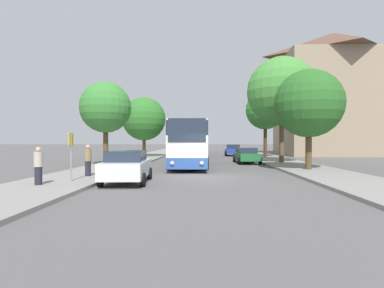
{
  "coord_description": "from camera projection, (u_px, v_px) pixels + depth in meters",
  "views": [
    {
      "loc": [
        -0.25,
        -16.69,
        2.03
      ],
      "look_at": [
        -1.27,
        13.36,
        1.7
      ],
      "focal_mm": 28.0,
      "sensor_mm": 36.0,
      "label": 1
    }
  ],
  "objects": [
    {
      "name": "bus_front",
      "position": [
        189.0,
        143.0,
        24.18
      ],
      "size": [
        3.11,
        12.19,
        3.43
      ],
      "rotation": [
        0.0,
        0.0,
        0.03
      ],
      "color": "#2D519E",
      "rests_on": "ground_plane"
    },
    {
      "name": "parked_car_right_near",
      "position": [
        247.0,
        155.0,
        26.92
      ],
      "size": [
        2.11,
        4.52,
        1.4
      ],
      "rotation": [
        0.0,
        0.0,
        3.18
      ],
      "color": "#236B38",
      "rests_on": "ground_plane"
    },
    {
      "name": "tree_left_near",
      "position": [
        106.0,
        108.0,
        24.24
      ],
      "size": [
        4.12,
        4.12,
        6.64
      ],
      "color": "#513D23",
      "rests_on": "sidewalk_left"
    },
    {
      "name": "tree_right_far",
      "position": [
        282.0,
        92.0,
        25.82
      ],
      "size": [
        5.97,
        5.97,
        9.1
      ],
      "color": "brown",
      "rests_on": "sidewalk_right"
    },
    {
      "name": "pedestrian_waiting_near",
      "position": [
        38.0,
        166.0,
        12.75
      ],
      "size": [
        0.36,
        0.36,
        1.61
      ],
      "rotation": [
        0.0,
        0.0,
        5.12
      ],
      "color": "#23232D",
      "rests_on": "sidewalk_left"
    },
    {
      "name": "bus_rear",
      "position": [
        196.0,
        142.0,
        53.62
      ],
      "size": [
        2.99,
        11.19,
        3.5
      ],
      "rotation": [
        0.0,
        0.0,
        -0.03
      ],
      "color": "silver",
      "rests_on": "ground_plane"
    },
    {
      "name": "tree_right_near",
      "position": [
        309.0,
        104.0,
        19.65
      ],
      "size": [
        4.46,
        4.46,
        6.56
      ],
      "color": "#513D23",
      "rests_on": "sidewalk_right"
    },
    {
      "name": "tree_right_mid",
      "position": [
        265.0,
        110.0,
        34.81
      ],
      "size": [
        4.56,
        4.56,
        7.75
      ],
      "color": "#47331E",
      "rests_on": "sidewalk_right"
    },
    {
      "name": "ground_plane",
      "position": [
        207.0,
        177.0,
        16.69
      ],
      "size": [
        300.0,
        300.0,
        0.0
      ],
      "primitive_type": "plane",
      "color": "#565454",
      "rests_on": "ground"
    },
    {
      "name": "bus_middle",
      "position": [
        196.0,
        143.0,
        39.67
      ],
      "size": [
        2.89,
        10.51,
        3.24
      ],
      "rotation": [
        0.0,
        0.0,
        -0.01
      ],
      "color": "silver",
      "rests_on": "ground_plane"
    },
    {
      "name": "pedestrian_waiting_far",
      "position": [
        88.0,
        160.0,
        15.94
      ],
      "size": [
        0.36,
        0.36,
        1.66
      ],
      "rotation": [
        0.0,
        0.0,
        5.31
      ],
      "color": "#23232D",
      "rests_on": "sidewalk_left"
    },
    {
      "name": "sidewalk_right",
      "position": [
        334.0,
        176.0,
        16.46
      ],
      "size": [
        4.0,
        120.0,
        0.15
      ],
      "primitive_type": "cube",
      "color": "gray",
      "rests_on": "ground_plane"
    },
    {
      "name": "parked_car_right_far",
      "position": [
        233.0,
        150.0,
        40.35
      ],
      "size": [
        2.21,
        4.16,
        1.52
      ],
      "rotation": [
        0.0,
        0.0,
        3.11
      ],
      "color": "#233D9E",
      "rests_on": "ground_plane"
    },
    {
      "name": "parked_car_left_curb",
      "position": [
        127.0,
        166.0,
        14.35
      ],
      "size": [
        2.24,
        4.14,
        1.56
      ],
      "rotation": [
        0.0,
        0.0,
        0.06
      ],
      "color": "silver",
      "rests_on": "ground_plane"
    },
    {
      "name": "bus_stop_sign",
      "position": [
        71.0,
        150.0,
        13.92
      ],
      "size": [
        0.08,
        0.45,
        2.3
      ],
      "color": "gray",
      "rests_on": "sidewalk_left"
    },
    {
      "name": "tree_left_far",
      "position": [
        144.0,
        119.0,
        35.84
      ],
      "size": [
        5.18,
        5.18,
        7.08
      ],
      "color": "brown",
      "rests_on": "sidewalk_left"
    },
    {
      "name": "sidewalk_left",
      "position": [
        83.0,
        175.0,
        16.93
      ],
      "size": [
        4.0,
        120.0,
        0.15
      ],
      "primitive_type": "cube",
      "color": "gray",
      "rests_on": "ground_plane"
    },
    {
      "name": "building_right_background",
      "position": [
        333.0,
        94.0,
        42.09
      ],
      "size": [
        14.2,
        10.97,
        17.19
      ],
      "color": "gray",
      "rests_on": "ground_plane"
    }
  ]
}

